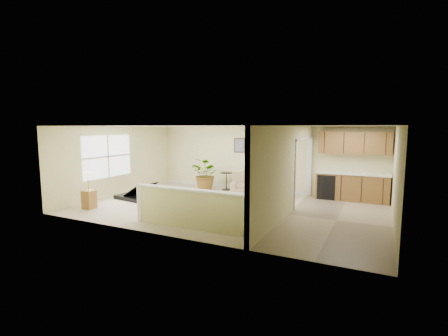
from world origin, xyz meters
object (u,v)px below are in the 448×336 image
at_px(piano, 139,183).
at_px(loveseat, 254,184).
at_px(accent_table, 226,179).
at_px(lamp_stand, 89,193).
at_px(piano_bench, 174,198).
at_px(palm_plant, 206,174).
at_px(small_plant, 289,192).

height_order(piano, loveseat, piano).
height_order(accent_table, lamp_stand, lamp_stand).
xyz_separation_m(piano_bench, palm_plant, (-0.35, 2.72, 0.36)).
distance_m(small_plant, lamp_stand, 6.61).
relative_size(piano_bench, loveseat, 0.39).
bearing_deg(loveseat, lamp_stand, -148.14).
relative_size(piano, accent_table, 2.37).
bearing_deg(piano, lamp_stand, -92.77).
relative_size(piano, palm_plant, 1.20).
bearing_deg(piano_bench, loveseat, 62.12).
relative_size(palm_plant, lamp_stand, 1.25).
relative_size(piano_bench, lamp_stand, 0.70).
bearing_deg(piano, piano_bench, -7.18).
xyz_separation_m(accent_table, small_plant, (2.60, -0.28, -0.24)).
bearing_deg(piano_bench, palm_plant, 97.40).
distance_m(piano, accent_table, 3.37).
xyz_separation_m(piano, loveseat, (3.35, 2.50, -0.14)).
relative_size(palm_plant, small_plant, 2.79).
relative_size(accent_table, small_plant, 1.42).
xyz_separation_m(loveseat, small_plant, (1.38, -0.18, -0.16)).
distance_m(loveseat, lamp_stand, 5.74).
relative_size(piano, piano_bench, 2.14).
distance_m(piano, lamp_stand, 1.92).
bearing_deg(accent_table, small_plant, -6.22).
distance_m(accent_table, small_plant, 2.63).
xyz_separation_m(piano_bench, lamp_stand, (-2.13, -1.41, 0.21)).
relative_size(piano_bench, small_plant, 1.57).
bearing_deg(small_plant, accent_table, 173.78).
bearing_deg(palm_plant, lamp_stand, -113.21).
xyz_separation_m(loveseat, palm_plant, (-1.93, -0.25, 0.26)).
bearing_deg(accent_table, lamp_stand, -118.88).
relative_size(piano_bench, accent_table, 1.11).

